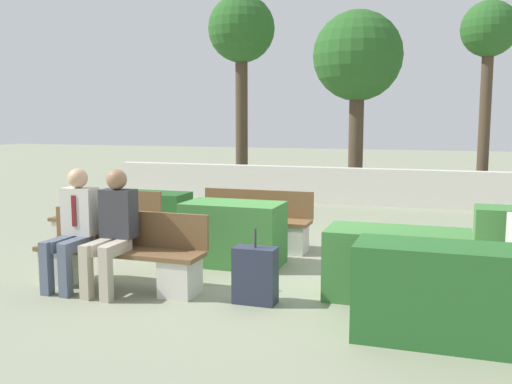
{
  "coord_description": "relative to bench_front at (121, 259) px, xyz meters",
  "views": [
    {
      "loc": [
        2.06,
        -6.92,
        1.9
      ],
      "look_at": [
        -0.41,
        0.5,
        0.9
      ],
      "focal_mm": 40.0,
      "sensor_mm": 36.0,
      "label": 1
    }
  ],
  "objects": [
    {
      "name": "ground_plane",
      "position": [
        1.37,
        1.45,
        -0.34
      ],
      "size": [
        60.0,
        60.0,
        0.0
      ],
      "primitive_type": "plane",
      "color": "gray"
    },
    {
      "name": "perimeter_wall",
      "position": [
        1.37,
        7.24,
        0.07
      ],
      "size": [
        11.43,
        0.3,
        0.82
      ],
      "color": "beige",
      "rests_on": "ground_plane"
    },
    {
      "name": "bench_front",
      "position": [
        0.0,
        0.0,
        0.0
      ],
      "size": [
        1.97,
        0.48,
        0.86
      ],
      "color": "brown",
      "rests_on": "ground_plane"
    },
    {
      "name": "bench_left_side",
      "position": [
        0.8,
        2.32,
        -0.01
      ],
      "size": [
        1.69,
        0.48,
        0.86
      ],
      "rotation": [
        0.0,
        0.0,
        -0.13
      ],
      "color": "brown",
      "rests_on": "ground_plane"
    },
    {
      "name": "bench_right_side",
      "position": [
        -1.28,
        1.66,
        -0.01
      ],
      "size": [
        1.63,
        0.49,
        0.86
      ],
      "rotation": [
        0.0,
        0.0,
        0.06
      ],
      "color": "brown",
      "rests_on": "ground_plane"
    },
    {
      "name": "person_seated_man",
      "position": [
        -0.51,
        -0.14,
        0.41
      ],
      "size": [
        0.38,
        0.64,
        1.35
      ],
      "color": "#515B70",
      "rests_on": "ground_plane"
    },
    {
      "name": "person_seated_woman",
      "position": [
        -0.0,
        -0.14,
        0.42
      ],
      "size": [
        0.38,
        0.64,
        1.35
      ],
      "color": "#B2A893",
      "rests_on": "ground_plane"
    },
    {
      "name": "hedge_block_near_left",
      "position": [
        -1.67,
        3.86,
        -0.06
      ],
      "size": [
        1.28,
        0.69,
        0.56
      ],
      "color": "#235623",
      "rests_on": "ground_plane"
    },
    {
      "name": "hedge_block_near_right",
      "position": [
        0.83,
        1.4,
        0.08
      ],
      "size": [
        1.28,
        0.72,
        0.82
      ],
      "color": "#3D7A38",
      "rests_on": "ground_plane"
    },
    {
      "name": "hedge_block_mid_right",
      "position": [
        3.73,
        -0.51,
        0.09
      ],
      "size": [
        2.03,
        0.62,
        0.84
      ],
      "color": "#286028",
      "rests_on": "ground_plane"
    },
    {
      "name": "hedge_block_far_left",
      "position": [
        2.99,
        0.55,
        0.04
      ],
      "size": [
        1.47,
        0.72,
        0.75
      ],
      "color": "#3D7A38",
      "rests_on": "ground_plane"
    },
    {
      "name": "suitcase",
      "position": [
        1.61,
        -0.04,
        -0.04
      ],
      "size": [
        0.44,
        0.23,
        0.79
      ],
      "color": "#282D42",
      "rests_on": "ground_plane"
    },
    {
      "name": "tree_leftmost",
      "position": [
        -1.78,
        8.97,
        3.76
      ],
      "size": [
        1.75,
        1.75,
        5.14
      ],
      "color": "#473828",
      "rests_on": "ground_plane"
    },
    {
      "name": "tree_center_left",
      "position": [
        1.31,
        8.74,
        3.03
      ],
      "size": [
        2.18,
        2.18,
        4.53
      ],
      "color": "#473828",
      "rests_on": "ground_plane"
    },
    {
      "name": "tree_center_right",
      "position": [
        4.23,
        8.25,
        3.3
      ],
      "size": [
        1.22,
        1.22,
        4.48
      ],
      "color": "#473828",
      "rests_on": "ground_plane"
    }
  ]
}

